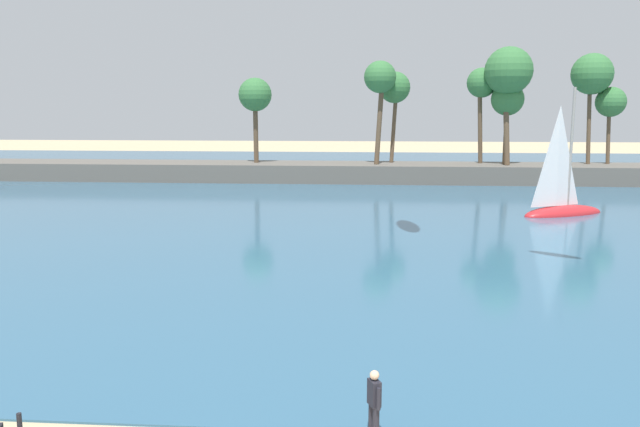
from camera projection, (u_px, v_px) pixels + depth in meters
name	position (u px, v px, depth m)	size (l,w,h in m)	color
sea	(338.00, 187.00, 57.98)	(220.00, 88.73, 0.06)	#33607F
palm_headland	(342.00, 150.00, 61.76)	(112.02, 6.22, 12.87)	#605B54
person_at_waterline	(374.00, 404.00, 13.77)	(0.32, 0.51, 1.67)	#23232D
sailboat_near_shore	(562.00, 202.00, 42.70)	(6.53, 4.43, 9.18)	red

